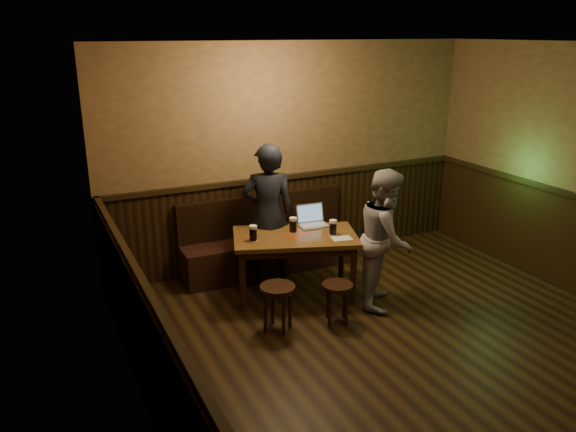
# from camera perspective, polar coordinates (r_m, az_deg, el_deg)

# --- Properties ---
(room) EXTENTS (5.04, 6.04, 2.84)m
(room) POSITION_cam_1_polar(r_m,az_deg,el_deg) (5.02, 14.72, -2.18)
(room) COLOR black
(room) RESTS_ON ground
(bench) EXTENTS (2.20, 0.50, 0.95)m
(bench) POSITION_cam_1_polar(r_m,az_deg,el_deg) (7.11, -2.18, -3.11)
(bench) COLOR black
(bench) RESTS_ON ground
(pub_table) EXTENTS (1.55, 1.19, 0.74)m
(pub_table) POSITION_cam_1_polar(r_m,az_deg,el_deg) (6.31, 0.72, -2.77)
(pub_table) COLOR #543918
(pub_table) RESTS_ON ground
(stool_left) EXTENTS (0.36, 0.36, 0.49)m
(stool_left) POSITION_cam_1_polar(r_m,az_deg,el_deg) (5.68, -1.06, -8.01)
(stool_left) COLOR black
(stool_left) RESTS_ON ground
(stool_right) EXTENTS (0.42, 0.42, 0.43)m
(stool_right) POSITION_cam_1_polar(r_m,az_deg,el_deg) (5.86, 5.04, -7.67)
(stool_right) COLOR black
(stool_right) RESTS_ON ground
(pint_left) EXTENTS (0.11, 0.11, 0.18)m
(pint_left) POSITION_cam_1_polar(r_m,az_deg,el_deg) (6.09, -3.56, -1.75)
(pint_left) COLOR maroon
(pint_left) RESTS_ON pub_table
(pint_mid) EXTENTS (0.11, 0.11, 0.18)m
(pint_mid) POSITION_cam_1_polar(r_m,az_deg,el_deg) (6.33, 0.52, -0.91)
(pint_mid) COLOR maroon
(pint_mid) RESTS_ON pub_table
(pint_right) EXTENTS (0.11, 0.11, 0.17)m
(pint_right) POSITION_cam_1_polar(r_m,az_deg,el_deg) (6.28, 4.59, -1.15)
(pint_right) COLOR maroon
(pint_right) RESTS_ON pub_table
(laptop) EXTENTS (0.36, 0.30, 0.24)m
(laptop) POSITION_cam_1_polar(r_m,az_deg,el_deg) (6.59, 2.45, -0.40)
(laptop) COLOR silver
(laptop) RESTS_ON pub_table
(menu) EXTENTS (0.24, 0.19, 0.00)m
(menu) POSITION_cam_1_polar(r_m,az_deg,el_deg) (6.20, 5.48, -2.27)
(menu) COLOR silver
(menu) RESTS_ON pub_table
(person_suit) EXTENTS (0.72, 0.58, 1.71)m
(person_suit) POSITION_cam_1_polar(r_m,az_deg,el_deg) (6.54, -2.05, 0.03)
(person_suit) COLOR black
(person_suit) RESTS_ON ground
(person_grey) EXTENTS (0.92, 0.94, 1.53)m
(person_grey) POSITION_cam_1_polar(r_m,az_deg,el_deg) (6.18, 9.89, -2.22)
(person_grey) COLOR #97979C
(person_grey) RESTS_ON ground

